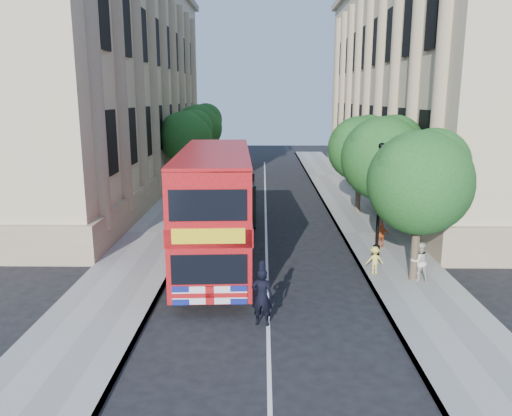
{
  "coord_description": "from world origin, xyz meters",
  "views": [
    {
      "loc": [
        -0.18,
        -15.81,
        7.23
      ],
      "look_at": [
        -0.49,
        6.21,
        2.3
      ],
      "focal_mm": 35.0,
      "sensor_mm": 36.0,
      "label": 1
    }
  ],
  "objects_px": {
    "double_decker_bus": "(216,205)",
    "lamp_post": "(379,205)",
    "box_van": "(235,197)",
    "police_constable": "(262,297)",
    "woman_pedestrian": "(419,261)"
  },
  "relations": [
    {
      "from": "box_van",
      "to": "woman_pedestrian",
      "type": "xyz_separation_m",
      "value": [
        7.78,
        -9.88,
        -0.57
      ]
    },
    {
      "from": "lamp_post",
      "to": "police_constable",
      "type": "distance_m",
      "value": 8.74
    },
    {
      "from": "lamp_post",
      "to": "box_van",
      "type": "height_order",
      "value": "lamp_post"
    },
    {
      "from": "lamp_post",
      "to": "double_decker_bus",
      "type": "bearing_deg",
      "value": -171.19
    },
    {
      "from": "box_van",
      "to": "woman_pedestrian",
      "type": "distance_m",
      "value": 12.59
    },
    {
      "from": "box_van",
      "to": "woman_pedestrian",
      "type": "bearing_deg",
      "value": -55.63
    },
    {
      "from": "box_van",
      "to": "police_constable",
      "type": "xyz_separation_m",
      "value": [
        1.59,
        -13.68,
        -0.51
      ]
    },
    {
      "from": "woman_pedestrian",
      "to": "lamp_post",
      "type": "bearing_deg",
      "value": -78.68
    },
    {
      "from": "box_van",
      "to": "police_constable",
      "type": "bearing_deg",
      "value": -87.22
    },
    {
      "from": "lamp_post",
      "to": "double_decker_bus",
      "type": "xyz_separation_m",
      "value": [
        -7.2,
        -1.12,
        0.23
      ]
    },
    {
      "from": "double_decker_bus",
      "to": "woman_pedestrian",
      "type": "bearing_deg",
      "value": -16.25
    },
    {
      "from": "double_decker_bus",
      "to": "lamp_post",
      "type": "bearing_deg",
      "value": 5.87
    },
    {
      "from": "lamp_post",
      "to": "double_decker_bus",
      "type": "relative_size",
      "value": 0.48
    },
    {
      "from": "double_decker_bus",
      "to": "box_van",
      "type": "xyz_separation_m",
      "value": [
        0.4,
        7.94,
        -1.27
      ]
    },
    {
      "from": "box_van",
      "to": "police_constable",
      "type": "height_order",
      "value": "box_van"
    }
  ]
}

